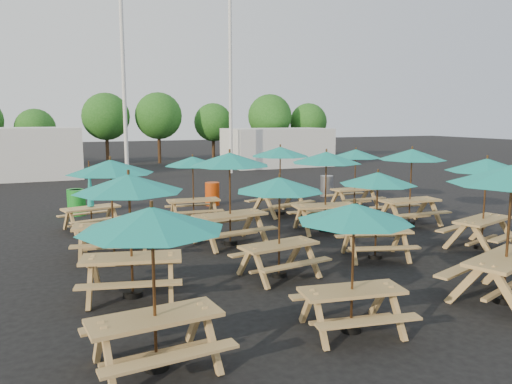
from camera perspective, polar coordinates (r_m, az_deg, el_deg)
name	(u,v)px	position (r m, az deg, el deg)	size (l,w,h in m)	color
ground	(277,238)	(14.17, 2.38, -5.24)	(120.00, 120.00, 0.00)	black
picnic_unit_0	(152,229)	(6.64, -11.79, -4.16)	(2.11, 2.11, 2.25)	tan
picnic_unit_1	(129,191)	(9.47, -14.31, 0.13)	(2.46, 2.46, 2.36)	tan
picnic_unit_2	(111,173)	(12.40, -16.27, 2.13)	(2.38, 2.38, 2.40)	tan
picnic_unit_3	(91,202)	(15.76, -18.38, -1.07)	(1.95, 1.80, 2.10)	tan
picnic_unit_4	(354,221)	(7.84, 11.15, -3.23)	(2.06, 2.06, 2.09)	tan
picnic_unit_5	(279,191)	(10.41, 2.70, 0.16)	(2.14, 2.14, 2.16)	tan
picnic_unit_6	(230,165)	(13.10, -3.02, 3.11)	(2.44, 2.44, 2.48)	tan
picnic_unit_7	(193,165)	(16.26, -7.24, 3.07)	(1.97, 1.97, 2.14)	tan
picnic_unit_8	(512,183)	(9.98, 27.22, 0.90)	(2.83, 2.83, 2.57)	tan
picnic_unit_9	(378,184)	(12.13, 13.74, 0.92)	(2.27, 2.27, 2.11)	tan
picnic_unit_10	(326,162)	(14.78, 8.03, 3.38)	(2.34, 2.34, 2.40)	tan
picnic_unit_11	(280,156)	(17.27, 2.78, 4.16)	(2.54, 2.54, 2.39)	tan
picnic_unit_13	(487,171)	(13.94, 24.85, 2.23)	(2.56, 2.56, 2.36)	tan
picnic_unit_14	(412,159)	(16.30, 17.38, 3.61)	(2.17, 2.17, 2.42)	tan
picnic_unit_15	(356,157)	(18.83, 11.32, 3.92)	(1.93, 1.93, 2.22)	tan
waste_bin_0	(75,202)	(18.56, -19.94, -1.05)	(0.55, 0.55, 0.89)	#1A8F26
waste_bin_1	(78,203)	(18.36, -19.71, -1.14)	(0.55, 0.55, 0.89)	#1A8F26
waste_bin_2	(212,194)	(19.32, -5.02, -0.21)	(0.55, 0.55, 0.89)	#C73F0B
waste_bin_3	(327,186)	(21.64, 8.08, 0.68)	(0.55, 0.55, 0.89)	gray
mast_0	(123,65)	(26.84, -14.95, 13.89)	(0.20, 0.20, 12.00)	silver
mast_1	(230,72)	(30.39, -2.94, 13.50)	(0.20, 0.20, 12.00)	silver
event_tent_0	(3,154)	(30.56, -26.92, 3.93)	(8.00, 4.00, 2.80)	silver
event_tent_1	(277,147)	(34.85, 2.40, 5.14)	(7.00, 4.00, 2.60)	silver
tree_2	(35,129)	(36.09, -23.91, 6.64)	(2.59, 2.59, 3.93)	#382314
tree_3	(106,117)	(37.37, -16.78, 8.25)	(3.36, 3.36, 5.09)	#382314
tree_4	(158,116)	(37.51, -11.09, 8.53)	(3.41, 3.41, 5.17)	#382314
tree_5	(213,122)	(39.04, -4.92, 7.94)	(2.94, 2.94, 4.45)	#382314
tree_6	(270,116)	(38.84, 1.60, 8.63)	(3.38, 3.38, 5.13)	#382314
tree_7	(308,122)	(40.39, 6.00, 7.97)	(2.95, 2.95, 4.48)	#382314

